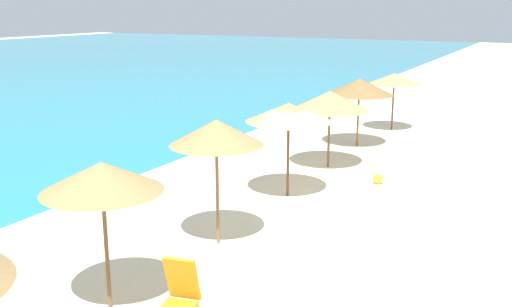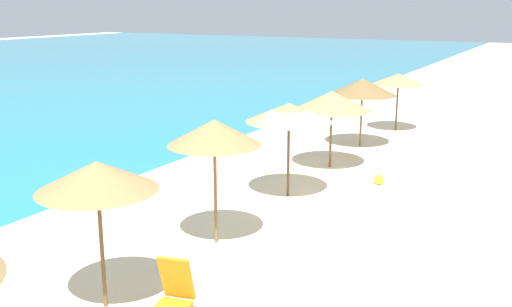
{
  "view_description": "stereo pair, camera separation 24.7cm",
  "coord_description": "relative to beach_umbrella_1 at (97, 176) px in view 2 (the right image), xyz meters",
  "views": [
    {
      "loc": [
        -14.65,
        -5.97,
        5.31
      ],
      "look_at": [
        -0.86,
        1.26,
        1.4
      ],
      "focal_mm": 41.36,
      "sensor_mm": 36.0,
      "label": 1
    },
    {
      "loc": [
        -14.53,
        -6.19,
        5.31
      ],
      "look_at": [
        -0.86,
        1.26,
        1.4
      ],
      "focal_mm": 41.36,
      "sensor_mm": 36.0,
      "label": 2
    }
  ],
  "objects": [
    {
      "name": "beach_umbrella_2",
      "position": [
        3.49,
        -0.17,
        0.13
      ],
      "size": [
        2.1,
        2.1,
        2.89
      ],
      "color": "brown",
      "rests_on": "ground_plane"
    },
    {
      "name": "beach_ball",
      "position": [
        9.74,
        -2.1,
        -2.31
      ],
      "size": [
        0.31,
        0.31,
        0.31
      ],
      "primitive_type": "sphere",
      "color": "yellow",
      "rests_on": "ground_plane"
    },
    {
      "name": "beach_umbrella_4",
      "position": [
        10.9,
        -0.03,
        -0.2
      ],
      "size": [
        2.59,
        2.59,
        2.59
      ],
      "color": "brown",
      "rests_on": "ground_plane"
    },
    {
      "name": "beach_umbrella_6",
      "position": [
        17.96,
        -0.31,
        -0.21
      ],
      "size": [
        2.26,
        2.26,
        2.49
      ],
      "color": "brown",
      "rests_on": "ground_plane"
    },
    {
      "name": "beach_umbrella_5",
      "position": [
        14.36,
        0.09,
        -0.15
      ],
      "size": [
        2.61,
        2.61,
        2.62
      ],
      "color": "brown",
      "rests_on": "ground_plane"
    },
    {
      "name": "beach_umbrella_3",
      "position": [
        7.38,
        -0.14,
        -0.03
      ],
      "size": [
        2.43,
        2.43,
        2.69
      ],
      "color": "brown",
      "rests_on": "ground_plane"
    },
    {
      "name": "lounge_chair_0",
      "position": [
        -0.19,
        -1.5,
        -2.0
      ],
      "size": [
        1.73,
        0.9,
        1.19
      ],
      "rotation": [
        0.0,
        0.0,
        1.78
      ],
      "color": "orange",
      "rests_on": "ground_plane"
    },
    {
      "name": "ground_plane",
      "position": [
        7.3,
        -0.87,
        -2.46
      ],
      "size": [
        160.0,
        160.0,
        0.0
      ],
      "primitive_type": "plane",
      "color": "beige"
    },
    {
      "name": "beach_umbrella_1",
      "position": [
        0.0,
        0.0,
        0.0
      ],
      "size": [
        2.12,
        2.12,
        2.73
      ],
      "color": "brown",
      "rests_on": "ground_plane"
    }
  ]
}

